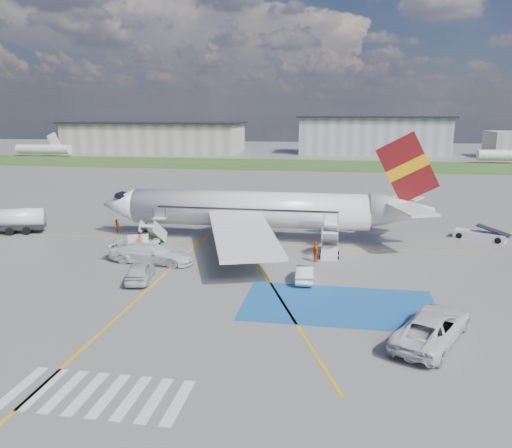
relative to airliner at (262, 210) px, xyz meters
The scene contains 22 objects.
ground 14.48m from the airliner, 96.14° to the right, with size 400.00×400.00×0.00m, color #60605E.
grass_strip 81.08m from the airliner, 91.06° to the left, with size 400.00×30.00×0.01m, color #2D4C1E.
taxiway_line_main 4.21m from the airliner, 126.97° to the right, with size 120.00×0.20×0.01m, color gold.
taxiway_line_cross 25.10m from the airliner, 105.17° to the right, with size 0.20×60.00×0.01m, color gold.
taxiway_line_diag 4.21m from the airliner, 126.97° to the right, with size 0.20×60.00×0.01m, color gold.
staging_box 20.19m from the airliner, 64.74° to the right, with size 14.00×8.00×0.01m, color #195396.
crosswalk 32.35m from the airliner, 95.90° to the right, with size 9.00×4.00×0.01m.
terminal_west 129.04m from the airliner, 115.97° to the left, with size 60.00×22.00×10.00m, color gray.
terminal_centre 122.43m from the airliner, 81.31° to the left, with size 48.00×18.00×12.00m, color gray.
airliner is the anchor object (origin of this frame).
airstairs_fwd 12.52m from the airliner, 154.30° to the right, with size 1.90×5.20×3.60m.
airstairs_aft 9.59m from the airliner, 35.25° to the right, with size 1.90×5.20×3.60m.
fuel_tanker 29.87m from the airliner, behind, with size 8.70×4.89×2.89m.
gpu_cart 13.59m from the airliner, 155.20° to the right, with size 2.35×1.89×1.71m.
belt_loader 24.32m from the airliner, ahead, with size 5.81×3.89×1.70m.
car_silver_a 17.46m from the airliner, 117.22° to the right, with size 1.95×4.85×1.65m, color #B7BABF.
car_silver_b 14.50m from the airliner, 66.70° to the right, with size 1.44×4.12×1.36m, color silver.
van_white_a 27.00m from the airliner, 58.09° to the right, with size 2.98×6.47×2.43m, color silver.
van_white_b 13.79m from the airliner, 130.77° to the right, with size 2.49×6.12×2.40m, color silver.
crew_fwd 13.49m from the airliner, 150.02° to the right, with size 0.63×0.41×1.73m, color #F55E0C.
crew_nose 17.47m from the airliner, behind, with size 0.78×0.61×1.60m, color #DD600B.
crew_aft 9.97m from the airliner, 49.92° to the right, with size 1.13×0.47×1.93m, color #DE5A0B.
Camera 1 is at (9.77, -38.79, 13.79)m, focal length 35.00 mm.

